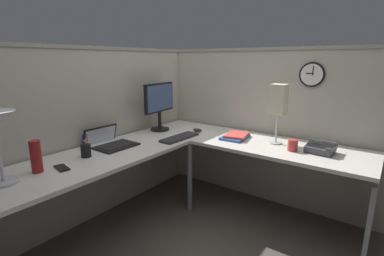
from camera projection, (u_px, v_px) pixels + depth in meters
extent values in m
plane|color=#4C443D|center=(193.00, 222.00, 2.62)|extent=(6.80, 6.80, 0.00)
cube|color=#A8A393|center=(95.00, 135.00, 2.65)|extent=(2.57, 0.10, 1.55)
cube|color=gray|center=(88.00, 48.00, 2.46)|extent=(2.57, 0.12, 0.03)
cube|color=#A8A393|center=(262.00, 127.00, 2.97)|extent=(0.10, 2.37, 1.55)
cube|color=gray|center=(267.00, 49.00, 2.78)|extent=(0.12, 2.37, 0.03)
cube|color=beige|center=(123.00, 149.00, 2.42)|extent=(2.35, 0.66, 0.03)
cube|color=beige|center=(281.00, 148.00, 2.47)|extent=(0.66, 1.49, 0.03)
cylinder|color=slate|center=(190.00, 177.00, 2.75)|extent=(0.05, 0.05, 0.70)
cube|color=slate|center=(372.00, 211.00, 2.14)|extent=(0.58, 0.03, 0.60)
cylinder|color=black|center=(160.00, 129.00, 3.03)|extent=(0.20, 0.20, 0.02)
cylinder|color=black|center=(160.00, 120.00, 3.00)|extent=(0.04, 0.04, 0.20)
cube|color=black|center=(159.00, 97.00, 2.95)|extent=(0.46, 0.08, 0.30)
cube|color=#384C72|center=(161.00, 98.00, 2.94)|extent=(0.42, 0.05, 0.26)
cube|color=black|center=(116.00, 146.00, 2.44)|extent=(0.34, 0.24, 0.02)
cube|color=black|center=(116.00, 145.00, 2.44)|extent=(0.29, 0.18, 0.00)
cube|color=black|center=(100.00, 138.00, 2.56)|extent=(0.34, 0.07, 0.22)
cube|color=silver|center=(100.00, 138.00, 2.56)|extent=(0.31, 0.06, 0.18)
cube|color=#232326|center=(180.00, 138.00, 2.70)|extent=(0.43, 0.15, 0.02)
ellipsoid|color=#232326|center=(197.00, 130.00, 2.96)|extent=(0.06, 0.10, 0.03)
cylinder|color=#B7BABF|center=(4.00, 182.00, 1.72)|extent=(0.17, 0.17, 0.02)
cylinder|color=black|center=(86.00, 151.00, 2.18)|extent=(0.08, 0.08, 0.10)
cylinder|color=#1E1EB2|center=(83.00, 143.00, 2.16)|extent=(0.01, 0.01, 0.13)
cylinder|color=#B21E1E|center=(87.00, 142.00, 2.18)|extent=(0.01, 0.01, 0.13)
cylinder|color=#D8591E|center=(84.00, 141.00, 2.18)|extent=(0.03, 0.03, 0.01)
cube|color=black|center=(62.00, 168.00, 1.96)|extent=(0.09, 0.15, 0.01)
cylinder|color=maroon|center=(36.00, 157.00, 1.87)|extent=(0.07, 0.07, 0.22)
cube|color=#38383D|center=(320.00, 149.00, 2.28)|extent=(0.21, 0.22, 0.10)
cube|color=#8CA58C|center=(317.00, 143.00, 2.29)|extent=(0.02, 0.09, 0.04)
cube|color=#38383D|center=(332.00, 148.00, 2.23)|extent=(0.19, 0.06, 0.04)
cube|color=#335999|center=(235.00, 137.00, 2.71)|extent=(0.29, 0.23, 0.02)
cube|color=#BF3F38|center=(237.00, 135.00, 2.71)|extent=(0.29, 0.24, 0.02)
cylinder|color=#B7BABF|center=(276.00, 143.00, 2.54)|extent=(0.11, 0.11, 0.01)
cylinder|color=#B7BABF|center=(277.00, 128.00, 2.51)|extent=(0.02, 0.02, 0.27)
cube|color=beige|center=(279.00, 99.00, 2.45)|extent=(0.13, 0.13, 0.26)
cylinder|color=#B2332D|center=(293.00, 145.00, 2.33)|extent=(0.08, 0.08, 0.10)
cylinder|color=black|center=(312.00, 75.00, 2.53)|extent=(0.03, 0.22, 0.22)
cylinder|color=white|center=(312.00, 75.00, 2.52)|extent=(0.00, 0.19, 0.19)
cube|color=black|center=(309.00, 73.00, 2.53)|extent=(0.00, 0.06, 0.01)
cube|color=black|center=(313.00, 71.00, 2.50)|extent=(0.00, 0.01, 0.08)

